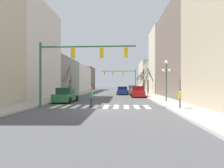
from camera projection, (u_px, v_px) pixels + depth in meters
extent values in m
plane|color=#4C4C4F|center=(99.00, 109.00, 14.00)|extent=(240.00, 240.00, 0.00)
cube|color=#ADA89E|center=(16.00, 107.00, 14.39)|extent=(2.75, 90.00, 0.15)
cube|color=#ADA89E|center=(186.00, 109.00, 13.61)|extent=(2.75, 90.00, 0.15)
cube|color=beige|center=(26.00, 52.00, 23.86)|extent=(6.00, 10.34, 12.78)
cube|color=gray|center=(57.00, 76.00, 35.18)|extent=(6.00, 12.36, 7.16)
cube|color=beige|center=(75.00, 79.00, 49.16)|extent=(6.00, 15.63, 7.06)
cube|color=#66564C|center=(85.00, 79.00, 61.47)|extent=(6.00, 9.03, 7.91)
cube|color=#66564C|center=(185.00, 54.00, 26.01)|extent=(6.00, 14.72, 13.08)
cube|color=#BCB299|center=(166.00, 61.00, 37.38)|extent=(6.00, 8.06, 13.76)
cube|color=gray|center=(157.00, 78.00, 47.13)|extent=(6.00, 11.48, 7.52)
cube|color=#BCB299|center=(149.00, 76.00, 59.59)|extent=(6.00, 13.48, 9.64)
cube|color=white|center=(57.00, 106.00, 15.80)|extent=(0.45, 2.60, 0.01)
cube|color=white|center=(66.00, 106.00, 15.75)|extent=(0.45, 2.60, 0.01)
cube|color=white|center=(76.00, 106.00, 15.70)|extent=(0.45, 2.60, 0.01)
cube|color=white|center=(86.00, 106.00, 15.65)|extent=(0.45, 2.60, 0.01)
cube|color=white|center=(96.00, 106.00, 15.59)|extent=(0.45, 2.60, 0.01)
cube|color=white|center=(106.00, 107.00, 15.54)|extent=(0.45, 2.60, 0.01)
cube|color=white|center=(116.00, 107.00, 15.49)|extent=(0.45, 2.60, 0.01)
cube|color=white|center=(126.00, 107.00, 15.44)|extent=(0.45, 2.60, 0.01)
cube|color=white|center=(137.00, 107.00, 15.39)|extent=(0.45, 2.60, 0.01)
cube|color=white|center=(147.00, 107.00, 15.34)|extent=(0.45, 2.60, 0.01)
cylinder|color=#236038|center=(40.00, 75.00, 15.15)|extent=(0.18, 0.18, 5.63)
cylinder|color=#236038|center=(87.00, 46.00, 14.92)|extent=(8.24, 0.14, 0.14)
cube|color=yellow|center=(73.00, 53.00, 14.98)|extent=(0.32, 0.28, 0.84)
cube|color=yellow|center=(102.00, 53.00, 14.84)|extent=(0.32, 0.28, 0.84)
cube|color=yellow|center=(126.00, 52.00, 14.73)|extent=(0.32, 0.28, 0.84)
cylinder|color=#236038|center=(135.00, 81.00, 43.44)|extent=(0.18, 0.18, 5.68)
cylinder|color=#236038|center=(118.00, 71.00, 43.69)|extent=(8.60, 0.14, 0.14)
cube|color=yellow|center=(123.00, 73.00, 43.61)|extent=(0.32, 0.28, 0.84)
cube|color=yellow|center=(113.00, 73.00, 43.76)|extent=(0.32, 0.28, 0.84)
cube|color=yellow|center=(104.00, 73.00, 43.88)|extent=(0.32, 0.28, 0.84)
cylinder|color=#1E4C2D|center=(166.00, 82.00, 19.12)|extent=(0.12, 0.12, 4.10)
sphere|color=white|center=(166.00, 62.00, 19.12)|extent=(0.36, 0.36, 0.36)
sphere|color=white|center=(163.00, 70.00, 19.13)|extent=(0.31, 0.31, 0.31)
sphere|color=white|center=(169.00, 70.00, 19.10)|extent=(0.31, 0.31, 0.31)
cube|color=red|center=(137.00, 93.00, 27.47)|extent=(1.84, 4.88, 0.85)
cube|color=maroon|center=(137.00, 88.00, 27.47)|extent=(1.69, 2.54, 0.69)
cylinder|color=black|center=(131.00, 94.00, 29.04)|extent=(0.22, 0.64, 0.64)
cylinder|color=black|center=(142.00, 94.00, 28.93)|extent=(0.22, 0.64, 0.64)
cylinder|color=black|center=(132.00, 95.00, 26.01)|extent=(0.22, 0.64, 0.64)
cylinder|color=black|center=(145.00, 95.00, 25.91)|extent=(0.22, 0.64, 0.64)
cube|color=navy|center=(122.00, 92.00, 33.43)|extent=(1.89, 4.28, 0.76)
cube|color=#0E1C46|center=(122.00, 88.00, 33.43)|extent=(1.74, 2.23, 0.62)
cylinder|color=black|center=(118.00, 93.00, 34.81)|extent=(0.22, 0.64, 0.64)
cylinder|color=black|center=(127.00, 93.00, 34.70)|extent=(0.22, 0.64, 0.64)
cylinder|color=black|center=(117.00, 93.00, 32.16)|extent=(0.22, 0.64, 0.64)
cylinder|color=black|center=(128.00, 93.00, 32.05)|extent=(0.22, 0.64, 0.64)
cube|color=gray|center=(133.00, 90.00, 39.35)|extent=(1.92, 4.82, 0.85)
cube|color=#464648|center=(133.00, 87.00, 39.35)|extent=(1.76, 2.50, 0.70)
cylinder|color=black|center=(128.00, 91.00, 40.90)|extent=(0.22, 0.64, 0.64)
cylinder|color=black|center=(136.00, 91.00, 40.79)|extent=(0.22, 0.64, 0.64)
cylinder|color=black|center=(128.00, 92.00, 37.92)|extent=(0.22, 0.64, 0.64)
cylinder|color=black|center=(137.00, 92.00, 37.81)|extent=(0.22, 0.64, 0.64)
cube|color=#236B38|center=(66.00, 97.00, 19.51)|extent=(1.70, 4.41, 0.79)
cube|color=#133A1E|center=(66.00, 91.00, 19.51)|extent=(1.56, 2.29, 0.65)
cylinder|color=black|center=(63.00, 98.00, 20.92)|extent=(0.22, 0.64, 0.64)
cylinder|color=black|center=(77.00, 98.00, 20.82)|extent=(0.22, 0.64, 0.64)
cylinder|color=black|center=(54.00, 100.00, 18.19)|extent=(0.22, 0.64, 0.64)
cylinder|color=black|center=(70.00, 100.00, 18.10)|extent=(0.22, 0.64, 0.64)
cylinder|color=#282D47|center=(91.00, 103.00, 14.63)|extent=(0.12, 0.12, 0.81)
cylinder|color=#282D47|center=(92.00, 103.00, 14.92)|extent=(0.12, 0.12, 0.81)
cube|color=#337542|center=(91.00, 94.00, 14.78)|extent=(0.26, 0.42, 0.64)
sphere|color=brown|center=(91.00, 89.00, 14.78)|extent=(0.23, 0.23, 0.23)
cylinder|color=#337542|center=(90.00, 95.00, 14.55)|extent=(0.12, 0.29, 0.62)
cylinder|color=#337542|center=(92.00, 95.00, 15.00)|extent=(0.12, 0.29, 0.62)
cylinder|color=#4C4C51|center=(180.00, 103.00, 13.38)|extent=(0.11, 0.11, 0.74)
cylinder|color=#4C4C51|center=(180.00, 103.00, 13.62)|extent=(0.11, 0.11, 0.74)
cube|color=gold|center=(180.00, 95.00, 13.50)|extent=(0.32, 0.41, 0.58)
sphere|color=brown|center=(180.00, 89.00, 13.50)|extent=(0.21, 0.21, 0.21)
cylinder|color=gold|center=(180.00, 95.00, 13.31)|extent=(0.16, 0.26, 0.56)
cylinder|color=gold|center=(180.00, 95.00, 13.69)|extent=(0.16, 0.26, 0.56)
cylinder|color=black|center=(71.00, 92.00, 30.88)|extent=(0.13, 0.13, 0.86)
cylinder|color=black|center=(69.00, 92.00, 30.74)|extent=(0.13, 0.13, 0.86)
cube|color=#337542|center=(70.00, 88.00, 30.81)|extent=(0.48, 0.42, 0.68)
sphere|color=beige|center=(70.00, 85.00, 30.81)|extent=(0.24, 0.24, 0.24)
cylinder|color=#337542|center=(71.00, 88.00, 30.92)|extent=(0.30, 0.23, 0.66)
cylinder|color=#337542|center=(68.00, 88.00, 30.70)|extent=(0.30, 0.23, 0.66)
cylinder|color=brown|center=(70.00, 87.00, 30.21)|extent=(0.32, 0.32, 2.56)
cylinder|color=brown|center=(67.00, 73.00, 29.86)|extent=(1.08, 0.93, 2.72)
cylinder|color=brown|center=(71.00, 77.00, 29.54)|extent=(0.73, 1.47, 1.67)
cylinder|color=brown|center=(68.00, 75.00, 30.37)|extent=(0.99, 0.38, 2.40)
cylinder|color=#473828|center=(144.00, 86.00, 35.93)|extent=(0.36, 0.36, 2.79)
cylinder|color=#473828|center=(140.00, 75.00, 36.00)|extent=(1.78, 0.21, 2.06)
cylinder|color=#473828|center=(142.00, 74.00, 35.38)|extent=(0.83, 1.28, 2.40)
cylinder|color=#473828|center=(144.00, 75.00, 36.63)|extent=(0.24, 1.54, 2.62)
cylinder|color=#473828|center=(141.00, 76.00, 36.09)|extent=(1.45, 0.46, 1.81)
cylinder|color=brown|center=(143.00, 88.00, 41.47)|extent=(0.27, 0.27, 2.05)
cylinder|color=brown|center=(144.00, 81.00, 41.69)|extent=(0.85, 0.63, 1.37)
cylinder|color=brown|center=(141.00, 80.00, 40.93)|extent=(1.11, 1.28, 1.88)
cylinder|color=brown|center=(141.00, 81.00, 41.71)|extent=(1.00, 0.59, 1.72)
cylinder|color=brown|center=(142.00, 81.00, 41.43)|extent=(0.72, 0.22, 1.43)
cylinder|color=brown|center=(148.00, 87.00, 33.34)|extent=(0.31, 0.31, 2.68)
cylinder|color=brown|center=(151.00, 75.00, 33.13)|extent=(1.08, 0.53, 2.62)
cylinder|color=brown|center=(146.00, 78.00, 33.07)|extent=(1.00, 0.76, 1.51)
cylinder|color=brown|center=(147.00, 76.00, 33.05)|extent=(0.59, 0.76, 1.99)
cylinder|color=brown|center=(150.00, 76.00, 33.35)|extent=(1.03, 0.19, 1.72)
cylinder|color=brown|center=(144.00, 75.00, 33.98)|extent=(1.48, 1.37, 2.35)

